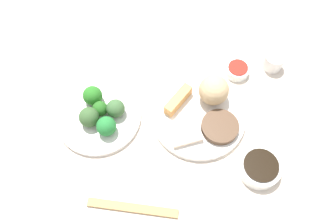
{
  "coord_description": "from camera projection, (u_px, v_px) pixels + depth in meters",
  "views": [
    {
      "loc": [
        -0.26,
        0.31,
        0.82
      ],
      "look_at": [
        0.06,
        0.05,
        0.06
      ],
      "focal_mm": 35.75,
      "sensor_mm": 36.0,
      "label": 1
    }
  ],
  "objects": [
    {
      "name": "chopsticks_pair",
      "position": [
        133.0,
        208.0,
        0.78
      ],
      "size": [
        0.17,
        0.16,
        0.01
      ],
      "primitive_type": "cube",
      "rotation": [
        0.0,
        0.0,
        0.75
      ],
      "color": "#AB7F48",
      "rests_on": "tabletop"
    },
    {
      "name": "rice_scoop",
      "position": [
        214.0,
        90.0,
        0.87
      ],
      "size": [
        0.08,
        0.08,
        0.08
      ],
      "primitive_type": "sphere",
      "color": "tan",
      "rests_on": "main_plate"
    },
    {
      "name": "soy_sauce_bowl",
      "position": [
        259.0,
        168.0,
        0.82
      ],
      "size": [
        0.1,
        0.1,
        0.03
      ],
      "primitive_type": "cylinder",
      "color": "white",
      "rests_on": "tabletop"
    },
    {
      "name": "broccoli_floret_1",
      "position": [
        100.0,
        109.0,
        0.87
      ],
      "size": [
        0.04,
        0.04,
        0.04
      ],
      "primitive_type": "sphere",
      "color": "#245D1D",
      "rests_on": "broccoli_plate"
    },
    {
      "name": "main_plate",
      "position": [
        198.0,
        116.0,
        0.89
      ],
      "size": [
        0.25,
        0.25,
        0.02
      ],
      "primitive_type": "cylinder",
      "color": "white",
      "rests_on": "tabletop"
    },
    {
      "name": "teacup",
      "position": [
        273.0,
        61.0,
        0.96
      ],
      "size": [
        0.06,
        0.06,
        0.05
      ],
      "primitive_type": "cylinder",
      "color": "silver",
      "rests_on": "tabletop"
    },
    {
      "name": "sauce_ramekin_sweet_and_sour_liquid",
      "position": [
        238.0,
        67.0,
        0.95
      ],
      "size": [
        0.06,
        0.06,
        0.0
      ],
      "primitive_type": "cylinder",
      "color": "red",
      "rests_on": "sauce_ramekin_sweet_and_sour"
    },
    {
      "name": "broccoli_floret_5",
      "position": [
        116.0,
        108.0,
        0.87
      ],
      "size": [
        0.05,
        0.05,
        0.05
      ],
      "primitive_type": "sphere",
      "color": "#3B6135",
      "rests_on": "broccoli_plate"
    },
    {
      "name": "spring_roll",
      "position": [
        179.0,
        99.0,
        0.89
      ],
      "size": [
        0.05,
        0.1,
        0.03
      ],
      "primitive_type": "cube",
      "rotation": [
        0.0,
        0.0,
        1.8
      ],
      "color": "#DC964B",
      "rests_on": "main_plate"
    },
    {
      "name": "soy_sauce_bowl_liquid",
      "position": [
        261.0,
        165.0,
        0.8
      ],
      "size": [
        0.09,
        0.09,
        0.0
      ],
      "primitive_type": "cylinder",
      "color": "black",
      "rests_on": "soy_sauce_bowl"
    },
    {
      "name": "tabletop",
      "position": [
        195.0,
        126.0,
        0.9
      ],
      "size": [
        2.2,
        2.2,
        0.02
      ],
      "primitive_type": "cube",
      "color": "beige",
      "rests_on": "ground"
    },
    {
      "name": "crab_rangoon_wonton",
      "position": [
        184.0,
        132.0,
        0.85
      ],
      "size": [
        0.1,
        0.1,
        0.02
      ],
      "primitive_type": "cube",
      "rotation": [
        0.0,
        0.0,
        -0.41
      ],
      "color": "beige",
      "rests_on": "main_plate"
    },
    {
      "name": "broccoli_plate",
      "position": [
        99.0,
        117.0,
        0.89
      ],
      "size": [
        0.22,
        0.22,
        0.01
      ],
      "primitive_type": "cylinder",
      "color": "white",
      "rests_on": "tabletop"
    },
    {
      "name": "broccoli_floret_2",
      "position": [
        93.0,
        96.0,
        0.88
      ],
      "size": [
        0.05,
        0.05,
        0.05
      ],
      "primitive_type": "sphere",
      "color": "#276E20",
      "rests_on": "broccoli_plate"
    },
    {
      "name": "sauce_ramekin_sweet_and_sour",
      "position": [
        237.0,
        70.0,
        0.96
      ],
      "size": [
        0.07,
        0.07,
        0.02
      ],
      "primitive_type": "cylinder",
      "color": "white",
      "rests_on": "tabletop"
    },
    {
      "name": "broccoli_floret_4",
      "position": [
        106.0,
        126.0,
        0.84
      ],
      "size": [
        0.05,
        0.05,
        0.05
      ],
      "primitive_type": "sphere",
      "color": "#237531",
      "rests_on": "broccoli_plate"
    },
    {
      "name": "broccoli_floret_0",
      "position": [
        89.0,
        117.0,
        0.85
      ],
      "size": [
        0.05,
        0.05,
        0.05
      ],
      "primitive_type": "sphere",
      "color": "#37592D",
      "rests_on": "broccoli_plate"
    },
    {
      "name": "stir_fry_heap",
      "position": [
        220.0,
        127.0,
        0.86
      ],
      "size": [
        0.1,
        0.1,
        0.02
      ],
      "primitive_type": "cylinder",
      "color": "#503724",
      "rests_on": "main_plate"
    }
  ]
}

